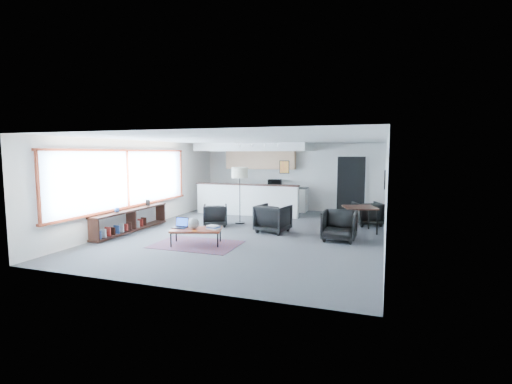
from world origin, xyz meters
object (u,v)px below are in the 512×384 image
(ceramic_pot, at_px, (194,223))
(armchair_right, at_px, (273,217))
(coffee_table, at_px, (196,230))
(book_stack, at_px, (213,227))
(armchair_left, at_px, (215,214))
(dining_chair_near, at_px, (339,227))
(microwave, at_px, (275,182))
(laptop, at_px, (181,225))
(floor_lamp, at_px, (240,175))
(dining_table, at_px, (360,209))
(dining_chair_far, at_px, (367,214))

(ceramic_pot, bearing_deg, armchair_right, 55.16)
(coffee_table, distance_m, book_stack, 0.43)
(coffee_table, relative_size, armchair_left, 1.85)
(dining_chair_near, xyz_separation_m, microwave, (-2.98, 4.33, 0.74))
(laptop, bearing_deg, floor_lamp, 80.84)
(laptop, bearing_deg, dining_table, 33.62)
(microwave, bearing_deg, dining_chair_far, -36.23)
(ceramic_pot, xyz_separation_m, dining_chair_far, (3.88, 3.99, -0.19))
(dining_chair_far, distance_m, microwave, 4.13)
(book_stack, bearing_deg, laptop, -173.48)
(book_stack, relative_size, dining_table, 0.32)
(ceramic_pot, bearing_deg, armchair_left, 102.74)
(laptop, distance_m, book_stack, 0.84)
(laptop, relative_size, floor_lamp, 0.19)
(book_stack, bearing_deg, floor_lamp, 98.50)
(floor_lamp, bearing_deg, armchair_left, -132.37)
(dining_table, relative_size, dining_chair_far, 1.60)
(book_stack, bearing_deg, microwave, 91.45)
(floor_lamp, relative_size, microwave, 3.56)
(coffee_table, bearing_deg, ceramic_pot, -167.22)
(laptop, relative_size, dining_chair_near, 0.47)
(floor_lamp, distance_m, dining_table, 3.79)
(coffee_table, distance_m, floor_lamp, 3.15)
(armchair_right, xyz_separation_m, floor_lamp, (-1.37, 0.92, 1.12))
(dining_chair_far, bearing_deg, laptop, 18.67)
(armchair_left, xyz_separation_m, microwave, (0.84, 3.60, 0.74))
(microwave, bearing_deg, book_stack, -96.35)
(armchair_right, bearing_deg, armchair_left, 0.98)
(book_stack, bearing_deg, dining_chair_far, 48.43)
(ceramic_pot, bearing_deg, microwave, 86.96)
(dining_table, distance_m, dining_chair_near, 1.37)
(floor_lamp, bearing_deg, armchair_right, -33.98)
(ceramic_pot, xyz_separation_m, floor_lamp, (0.04, 2.95, 1.02))
(laptop, height_order, book_stack, laptop)
(armchair_right, xyz_separation_m, dining_chair_near, (1.89, -0.43, -0.07))
(microwave, bearing_deg, laptop, -104.48)
(armchair_left, xyz_separation_m, dining_table, (4.24, 0.54, 0.29))
(dining_chair_near, relative_size, dining_chair_far, 1.07)
(book_stack, distance_m, dining_chair_near, 3.19)
(dining_chair_near, bearing_deg, ceramic_pot, -152.98)
(dining_chair_far, bearing_deg, dining_chair_near, 52.07)
(laptop, bearing_deg, coffee_table, -1.90)
(armchair_right, distance_m, microwave, 4.10)
(armchair_left, relative_size, microwave, 1.45)
(armchair_right, height_order, microwave, microwave)
(laptop, bearing_deg, armchair_right, 47.05)
(laptop, distance_m, ceramic_pot, 0.38)
(dining_table, xyz_separation_m, dining_chair_near, (-0.42, -1.28, -0.29))
(armchair_left, distance_m, armchair_right, 1.96)
(book_stack, distance_m, armchair_right, 2.12)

